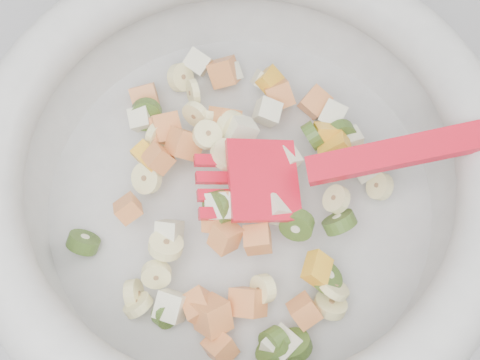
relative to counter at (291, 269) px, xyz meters
name	(u,v)px	position (x,y,z in m)	size (l,w,h in m)	color
counter	(291,269)	(0.00, 0.00, 0.00)	(2.00, 0.60, 0.90)	#9C9BA1
mixing_bowl	(240,172)	(-0.10, -0.04, 0.51)	(0.46, 0.42, 0.14)	silver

